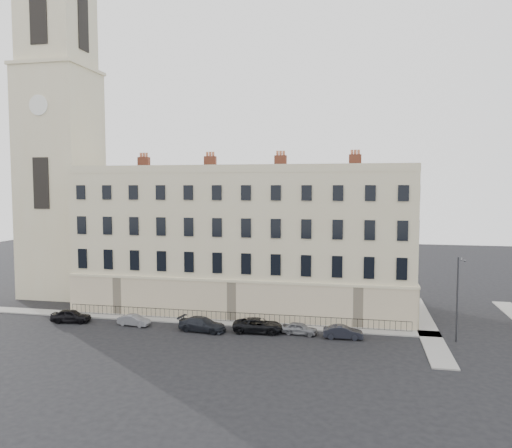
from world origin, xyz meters
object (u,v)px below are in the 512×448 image
Objects in this scene: car_c at (202,324)px; streetlamp at (458,295)px; car_d at (258,325)px; car_e at (300,329)px; car_f at (343,332)px; car_b at (134,320)px; car_a at (71,316)px.

streetlamp is at bearing -79.41° from car_c.
car_d is (5.25, 0.73, -0.01)m from car_c.
car_e is 3.98m from car_f.
car_e is at bearing 80.78° from car_f.
car_f is at bearing -95.53° from car_d.
streetlamp is (22.84, 1.39, 3.50)m from car_c.
car_b is 12.40m from car_d.
streetlamp reaches higher than car_c.
car_c reaches higher than car_e.
car_c is 1.40× the size of car_e.
car_b is at bearing 88.20° from car_d.
streetlamp is (9.78, 1.01, 3.58)m from car_f.
car_d is (12.39, 0.26, 0.13)m from car_b.
car_e is 0.44× the size of streetlamp.
car_a reaches higher than car_e.
car_b is 0.91× the size of car_f.
car_e is (22.96, 0.56, -0.10)m from car_a.
car_d is 3.86m from car_e.
car_b is at bearing 87.09° from car_f.
streetlamp is (13.73, 0.55, 3.60)m from car_e.
car_a is at bearing 98.60° from car_e.
car_a is 13.86m from car_c.
car_d is at bearing 84.80° from car_f.
car_b is (6.70, 0.19, -0.13)m from car_a.
car_c is at bearing 88.99° from car_f.
car_c is 1.29× the size of car_f.
car_a is 1.20× the size of car_b.
streetlamp is at bearing -80.49° from car_e.
car_f is at bearing -81.22° from car_c.
car_d is 1.45× the size of car_e.
car_f is at bearing -161.95° from streetlamp.
car_e is at bearing -165.52° from streetlamp.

